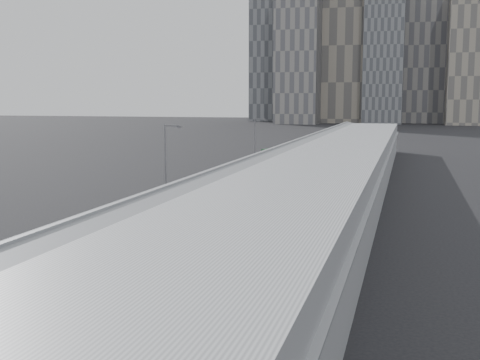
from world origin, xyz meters
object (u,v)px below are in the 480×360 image
at_px(bus_2, 182,220).
at_px(street_lamp_near, 167,162).
at_px(bus_5, 276,173).
at_px(bus_8, 317,149).
at_px(bus_1, 83,271).
at_px(bus_6, 295,162).
at_px(bus_3, 224,200).
at_px(street_lamp_far, 256,140).
at_px(bus_7, 308,155).
at_px(shipping_container, 274,154).
at_px(bus_4, 254,181).
at_px(suv, 295,149).

xyz_separation_m(bus_2, street_lamp_near, (-6.47, 12.12, 4.03)).
height_order(bus_2, bus_5, bus_2).
height_order(bus_2, bus_8, bus_8).
bearing_deg(bus_2, bus_1, -92.89).
bearing_deg(bus_6, bus_5, -89.45).
xyz_separation_m(bus_1, bus_2, (-0.16, 17.78, -0.15)).
height_order(bus_5, bus_8, bus_8).
xyz_separation_m(bus_2, bus_6, (0.72, 52.81, 0.09)).
height_order(bus_3, street_lamp_far, street_lamp_far).
bearing_deg(bus_6, bus_1, -89.44).
bearing_deg(bus_3, bus_1, -91.19).
distance_m(bus_7, bus_8, 12.71).
bearing_deg(street_lamp_near, street_lamp_far, 90.21).
bearing_deg(bus_8, bus_7, -90.46).
bearing_deg(bus_8, shipping_container, -131.38).
bearing_deg(bus_8, street_lamp_near, -96.44).
xyz_separation_m(bus_4, suv, (-5.98, 63.31, -0.73)).
height_order(bus_4, bus_6, bus_6).
height_order(bus_1, bus_4, bus_1).
relative_size(bus_3, bus_8, 0.91).
relative_size(bus_2, bus_5, 1.03).
xyz_separation_m(bus_3, street_lamp_far, (-6.92, 42.02, 3.83)).
relative_size(bus_2, bus_6, 0.95).
bearing_deg(street_lamp_far, shipping_container, 92.34).
xyz_separation_m(bus_3, bus_4, (-0.50, 15.69, 0.02)).
xyz_separation_m(bus_1, bus_5, (0.44, 55.90, -0.19)).
bearing_deg(shipping_container, bus_7, -7.27).
bearing_deg(bus_2, bus_4, 87.00).
height_order(bus_7, bus_8, bus_8).
relative_size(bus_2, bus_3, 1.04).
distance_m(bus_1, bus_6, 70.59).
relative_size(bus_7, street_lamp_far, 1.39).
distance_m(bus_4, bus_5, 10.52).
bearing_deg(bus_4, shipping_container, 101.51).
bearing_deg(street_lamp_near, suv, 89.79).
xyz_separation_m(bus_2, street_lamp_far, (-6.62, 53.96, 3.78)).
distance_m(bus_2, street_lamp_near, 14.32).
xyz_separation_m(bus_1, bus_7, (0.20, 86.76, -0.13)).
bearing_deg(street_lamp_near, bus_2, -61.92).
distance_m(street_lamp_far, suv, 37.26).
bearing_deg(bus_1, suv, 98.99).
distance_m(bus_5, suv, 53.27).
xyz_separation_m(bus_8, street_lamp_far, (-6.88, -27.72, 3.68)).
bearing_deg(shipping_container, bus_2, -65.67).
bearing_deg(street_lamp_far, suv, 89.32).
height_order(bus_7, street_lamp_far, street_lamp_far).
bearing_deg(bus_5, shipping_container, 105.52).
xyz_separation_m(bus_5, bus_7, (-0.25, 30.86, 0.06)).
xyz_separation_m(bus_5, bus_6, (0.12, 14.69, 0.14)).
height_order(bus_8, street_lamp_near, street_lamp_near).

